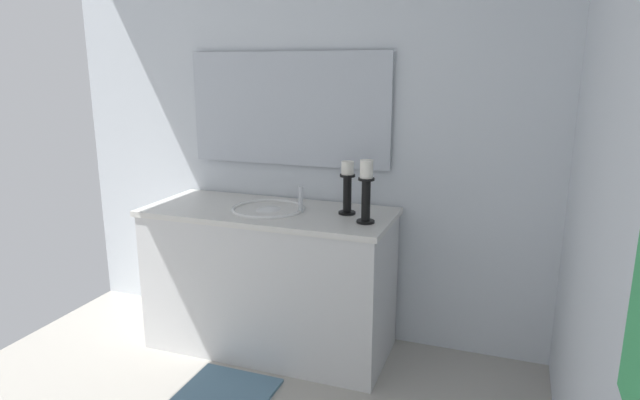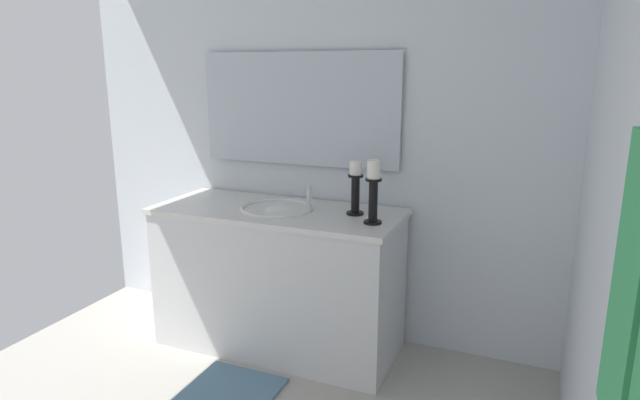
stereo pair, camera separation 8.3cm
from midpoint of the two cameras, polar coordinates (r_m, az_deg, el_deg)
wall_back at (r=1.49m, az=31.78°, el=-0.68°), size 2.83×0.04×2.45m
wall_left at (r=3.11m, az=-0.38°, el=7.87°), size 0.04×2.92×2.45m
vanity_cabinet at (r=3.04m, az=-3.66°, el=-8.29°), size 0.58×1.36×0.81m
sink_basin at (r=2.92m, az=-3.75°, el=-1.67°), size 0.40×0.40×0.24m
mirror at (r=3.08m, az=-1.58°, el=9.63°), size 0.02×1.20×0.63m
candle_holder_tall at (r=2.61m, az=6.60°, el=1.05°), size 0.09×0.09×0.31m
candle_holder_short at (r=2.77m, az=4.66°, el=1.40°), size 0.09×0.09×0.28m
towel_near_vanity at (r=0.88m, az=32.80°, el=-8.46°), size 0.21×0.03×0.44m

